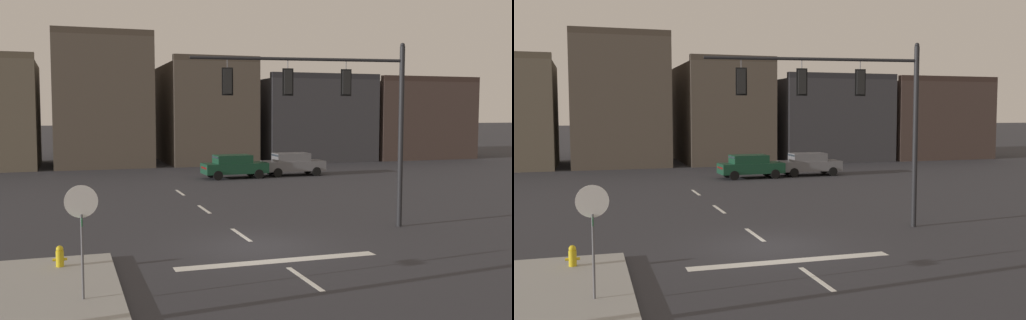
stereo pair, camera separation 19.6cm
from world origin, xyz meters
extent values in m
plane|color=#2B2B30|center=(0.00, 0.00, 0.00)|extent=(400.00, 400.00, 0.00)
cube|color=gray|center=(-7.34, -4.00, 0.07)|extent=(5.00, 8.00, 0.15)
cube|color=silver|center=(0.00, -2.00, 0.00)|extent=(6.40, 0.50, 0.01)
cube|color=silver|center=(0.00, -4.00, 0.00)|extent=(0.16, 2.40, 0.01)
cube|color=silver|center=(0.00, 2.00, 0.00)|extent=(0.16, 2.40, 0.01)
cube|color=silver|center=(0.00, 8.00, 0.00)|extent=(0.16, 2.40, 0.01)
cube|color=silver|center=(0.00, 14.00, 0.00)|extent=(0.16, 2.40, 0.01)
cylinder|color=black|center=(6.42, 1.60, 3.52)|extent=(0.20, 0.20, 7.05)
cylinder|color=black|center=(2.35, 2.15, 6.50)|extent=(8.15, 1.21, 0.12)
sphere|color=black|center=(6.42, 1.60, 7.10)|extent=(0.18, 0.18, 0.18)
cylinder|color=#56565B|center=(4.16, 1.90, 6.26)|extent=(0.03, 0.03, 0.35)
cube|color=black|center=(4.16, 1.90, 5.64)|extent=(0.33, 0.28, 0.90)
sphere|color=red|center=(4.18, 2.03, 5.92)|extent=(0.20, 0.20, 0.20)
sphere|color=#2D2314|center=(4.18, 2.03, 5.64)|extent=(0.20, 0.20, 0.20)
sphere|color=black|center=(4.18, 2.03, 5.36)|extent=(0.20, 0.20, 0.20)
cube|color=black|center=(4.16, 1.88, 5.64)|extent=(0.42, 0.09, 1.02)
cylinder|color=#56565B|center=(1.90, 2.21, 6.26)|extent=(0.03, 0.03, 0.35)
cube|color=black|center=(1.90, 2.21, 5.64)|extent=(0.33, 0.28, 0.90)
sphere|color=red|center=(1.92, 2.33, 5.92)|extent=(0.20, 0.20, 0.20)
sphere|color=#2D2314|center=(1.92, 2.33, 5.64)|extent=(0.20, 0.20, 0.20)
sphere|color=black|center=(1.92, 2.33, 5.36)|extent=(0.20, 0.20, 0.20)
cube|color=black|center=(1.90, 2.19, 5.64)|extent=(0.42, 0.09, 1.02)
cylinder|color=#56565B|center=(-0.36, 2.51, 6.26)|extent=(0.03, 0.03, 0.35)
cube|color=black|center=(-0.36, 2.51, 5.64)|extent=(0.33, 0.28, 0.90)
sphere|color=red|center=(-0.34, 2.64, 5.92)|extent=(0.20, 0.20, 0.20)
sphere|color=#2D2314|center=(-0.34, 2.64, 5.64)|extent=(0.20, 0.20, 0.20)
sphere|color=black|center=(-0.34, 2.64, 5.36)|extent=(0.20, 0.20, 0.20)
cube|color=black|center=(-0.36, 2.49, 5.64)|extent=(0.42, 0.09, 1.02)
cylinder|color=#56565B|center=(-5.77, -4.41, 1.07)|extent=(0.06, 0.06, 2.15)
cylinder|color=white|center=(-5.77, -4.41, 2.45)|extent=(0.76, 0.03, 0.76)
cylinder|color=#B21414|center=(-5.77, -4.40, 2.45)|extent=(0.68, 0.03, 0.68)
cube|color=#19592D|center=(-5.77, -4.41, 2.00)|extent=(0.02, 0.64, 0.16)
cube|color=#143D28|center=(4.95, 20.05, 0.70)|extent=(4.47, 1.97, 0.70)
cube|color=#143D28|center=(4.80, 20.05, 1.33)|extent=(2.52, 1.69, 0.56)
cube|color=#2D3842|center=(5.56, 20.08, 1.31)|extent=(0.31, 1.53, 0.47)
cube|color=#2D3842|center=(3.63, 20.00, 1.31)|extent=(0.28, 1.53, 0.46)
cylinder|color=black|center=(6.37, 20.96, 0.32)|extent=(0.65, 0.24, 0.64)
cylinder|color=black|center=(6.43, 19.26, 0.32)|extent=(0.65, 0.24, 0.64)
cylinder|color=black|center=(3.47, 20.85, 0.32)|extent=(0.65, 0.24, 0.64)
cylinder|color=black|center=(3.53, 19.15, 0.32)|extent=(0.65, 0.24, 0.64)
sphere|color=silver|center=(7.10, 20.71, 0.75)|extent=(0.16, 0.16, 0.16)
sphere|color=silver|center=(7.15, 19.56, 0.75)|extent=(0.16, 0.16, 0.16)
cube|color=maroon|center=(2.77, 19.97, 0.78)|extent=(0.09, 1.37, 0.12)
cube|color=slate|center=(9.45, 20.51, 0.70)|extent=(4.45, 1.94, 0.70)
cube|color=slate|center=(9.30, 20.51, 1.33)|extent=(2.51, 1.68, 0.56)
cube|color=#2D3842|center=(10.07, 20.49, 1.31)|extent=(0.30, 1.53, 0.47)
cube|color=#2D3842|center=(8.13, 20.55, 1.31)|extent=(0.26, 1.53, 0.46)
cylinder|color=black|center=(10.93, 21.31, 0.32)|extent=(0.65, 0.24, 0.64)
cylinder|color=black|center=(10.88, 19.61, 0.32)|extent=(0.65, 0.24, 0.64)
cylinder|color=black|center=(8.03, 21.41, 0.32)|extent=(0.65, 0.24, 0.64)
cylinder|color=black|center=(7.97, 19.71, 0.32)|extent=(0.65, 0.24, 0.64)
sphere|color=silver|center=(11.65, 21.02, 0.75)|extent=(0.16, 0.16, 0.16)
sphere|color=silver|center=(11.61, 19.87, 0.75)|extent=(0.16, 0.16, 0.16)
cube|color=maroon|center=(7.27, 20.58, 0.78)|extent=(0.08, 1.37, 0.12)
cylinder|color=gold|center=(-6.31, -1.20, 0.33)|extent=(0.22, 0.22, 0.55)
cylinder|color=gold|center=(-6.31, -1.20, 0.05)|extent=(0.30, 0.30, 0.10)
sphere|color=gold|center=(-6.31, -1.20, 0.65)|extent=(0.20, 0.20, 0.20)
cylinder|color=gold|center=(-6.46, -1.20, 0.35)|extent=(0.10, 0.08, 0.08)
cylinder|color=gold|center=(-6.16, -1.20, 0.35)|extent=(0.10, 0.08, 0.08)
cube|color=brown|center=(-3.06, 34.83, 5.29)|extent=(7.88, 11.71, 10.58)
cube|color=#493F35|center=(-3.06, 29.28, 10.83)|extent=(7.88, 0.60, 0.50)
cube|color=brown|center=(6.11, 34.64, 4.38)|extent=(7.40, 11.32, 8.77)
cube|color=#493F35|center=(6.11, 29.28, 9.02)|extent=(7.40, 0.60, 0.50)
cube|color=#38383D|center=(16.10, 35.20, 3.75)|extent=(10.43, 12.45, 7.50)
cube|color=#2B2B30|center=(16.10, 29.28, 7.75)|extent=(10.43, 0.60, 0.50)
cube|color=#473833|center=(27.00, 33.25, 3.71)|extent=(10.50, 8.56, 7.43)
cube|color=#3A2B26|center=(27.00, 29.28, 7.68)|extent=(10.50, 0.60, 0.50)
camera|label=1|loc=(-6.07, -18.32, 4.49)|focal=40.94mm
camera|label=2|loc=(-5.89, -18.38, 4.49)|focal=40.94mm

